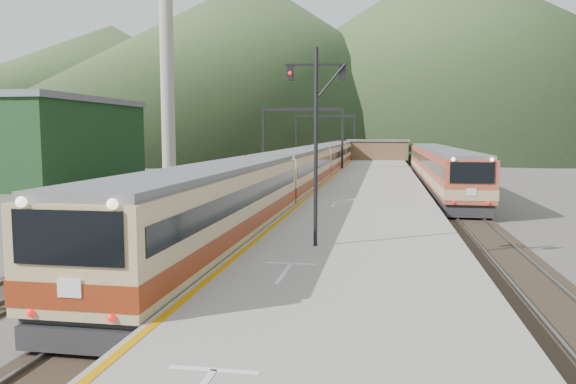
# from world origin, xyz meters

# --- Properties ---
(track_main) EXTENTS (2.60, 200.00, 0.23)m
(track_main) POSITION_xyz_m (0.00, 40.00, 0.07)
(track_main) COLOR black
(track_main) RESTS_ON ground
(track_far) EXTENTS (2.60, 200.00, 0.23)m
(track_far) POSITION_xyz_m (-5.00, 40.00, 0.07)
(track_far) COLOR black
(track_far) RESTS_ON ground
(track_second) EXTENTS (2.60, 200.00, 0.23)m
(track_second) POSITION_xyz_m (11.50, 40.00, 0.07)
(track_second) COLOR black
(track_second) RESTS_ON ground
(platform) EXTENTS (8.00, 100.00, 1.00)m
(platform) POSITION_xyz_m (5.60, 38.00, 0.50)
(platform) COLOR gray
(platform) RESTS_ON ground
(gantry_near) EXTENTS (9.55, 0.25, 8.00)m
(gantry_near) POSITION_xyz_m (-2.85, 55.00, 5.59)
(gantry_near) COLOR black
(gantry_near) RESTS_ON ground
(gantry_far) EXTENTS (9.55, 0.25, 8.00)m
(gantry_far) POSITION_xyz_m (-2.85, 80.00, 5.59)
(gantry_far) COLOR black
(gantry_far) RESTS_ON ground
(warehouse) EXTENTS (14.50, 20.50, 8.60)m
(warehouse) POSITION_xyz_m (-28.00, 42.00, 4.32)
(warehouse) COLOR black
(warehouse) RESTS_ON ground
(smokestack) EXTENTS (1.80, 1.80, 30.00)m
(smokestack) POSITION_xyz_m (-22.00, 62.00, 15.00)
(smokestack) COLOR #9E998E
(smokestack) RESTS_ON ground
(station_shed) EXTENTS (9.40, 4.40, 3.10)m
(station_shed) POSITION_xyz_m (5.60, 78.00, 2.57)
(station_shed) COLOR brown
(station_shed) RESTS_ON platform
(hill_a) EXTENTS (180.00, 180.00, 60.00)m
(hill_a) POSITION_xyz_m (-40.00, 190.00, 30.00)
(hill_a) COLOR #2B4723
(hill_a) RESTS_ON ground
(hill_b) EXTENTS (220.00, 220.00, 75.00)m
(hill_b) POSITION_xyz_m (30.00, 230.00, 37.50)
(hill_b) COLOR #2B4723
(hill_b) RESTS_ON ground
(hill_d) EXTENTS (200.00, 200.00, 55.00)m
(hill_d) POSITION_xyz_m (-120.00, 240.00, 27.50)
(hill_d) COLOR #2B4723
(hill_d) RESTS_ON ground
(main_train) EXTENTS (3.11, 85.20, 3.80)m
(main_train) POSITION_xyz_m (0.00, 43.71, 2.13)
(main_train) COLOR tan
(main_train) RESTS_ON track_main
(second_train) EXTENTS (2.97, 40.43, 3.62)m
(second_train) POSITION_xyz_m (11.50, 43.37, 2.04)
(second_train) COLOR #A5462F
(second_train) RESTS_ON track_second
(signal_mast) EXTENTS (2.19, 0.44, 7.03)m
(signal_mast) POSITION_xyz_m (4.21, 10.14, 5.29)
(signal_mast) COLOR black
(signal_mast) RESTS_ON platform
(short_signal_a) EXTENTS (0.26, 0.23, 2.27)m
(short_signal_a) POSITION_xyz_m (-2.99, 4.36, 1.46)
(short_signal_a) COLOR black
(short_signal_a) RESTS_ON ground
(short_signal_b) EXTENTS (0.26, 0.23, 2.27)m
(short_signal_b) POSITION_xyz_m (-2.36, 24.99, 1.46)
(short_signal_b) COLOR black
(short_signal_b) RESTS_ON ground
(short_signal_c) EXTENTS (0.25, 0.21, 2.27)m
(short_signal_c) POSITION_xyz_m (-7.16, 13.87, 1.46)
(short_signal_c) COLOR black
(short_signal_c) RESTS_ON ground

